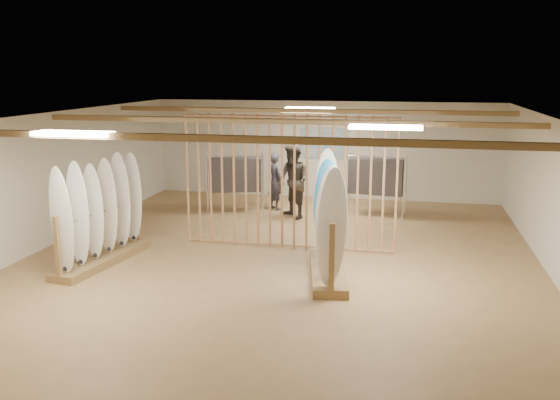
% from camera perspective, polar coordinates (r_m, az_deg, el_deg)
% --- Properties ---
extents(floor, '(12.00, 12.00, 0.00)m').
position_cam_1_polar(floor, '(11.79, 0.00, -5.71)').
color(floor, '#AA8252').
rests_on(floor, ground).
extents(ceiling, '(12.00, 12.00, 0.00)m').
position_cam_1_polar(ceiling, '(11.24, 0.00, 7.99)').
color(ceiling, gray).
rests_on(ceiling, ground).
extents(wall_back, '(12.00, 0.00, 12.00)m').
position_cam_1_polar(wall_back, '(17.26, 4.22, 4.83)').
color(wall_back, silver).
rests_on(wall_back, ground).
extents(wall_front, '(12.00, 0.00, 12.00)m').
position_cam_1_polar(wall_front, '(5.93, -12.51, -10.33)').
color(wall_front, silver).
rests_on(wall_front, ground).
extents(wall_left, '(0.00, 12.00, 12.00)m').
position_cam_1_polar(wall_left, '(13.39, -21.42, 1.80)').
color(wall_left, silver).
rests_on(wall_left, ground).
extents(wall_right, '(0.00, 12.00, 12.00)m').
position_cam_1_polar(wall_right, '(11.49, 25.18, -0.15)').
color(wall_right, silver).
rests_on(wall_right, ground).
extents(ceiling_slats, '(9.50, 6.12, 0.10)m').
position_cam_1_polar(ceiling_slats, '(11.24, 0.00, 7.59)').
color(ceiling_slats, olive).
rests_on(ceiling_slats, ground).
extents(light_panels, '(1.20, 0.35, 0.06)m').
position_cam_1_polar(light_panels, '(11.24, 0.00, 7.69)').
color(light_panels, white).
rests_on(light_panels, ground).
extents(bamboo_partition, '(4.45, 0.05, 2.78)m').
position_cam_1_polar(bamboo_partition, '(12.20, 0.79, 1.71)').
color(bamboo_partition, tan).
rests_on(bamboo_partition, ground).
extents(poster, '(1.40, 0.03, 0.90)m').
position_cam_1_polar(poster, '(17.22, 4.22, 5.49)').
color(poster, '#3476B7').
rests_on(poster, ground).
extents(rack_left, '(0.91, 2.57, 2.03)m').
position_cam_1_polar(rack_left, '(11.85, -16.84, -2.64)').
color(rack_left, olive).
rests_on(rack_left, floor).
extents(rack_right, '(0.99, 2.32, 2.14)m').
position_cam_1_polar(rack_right, '(10.63, 4.68, -3.65)').
color(rack_right, olive).
rests_on(rack_right, floor).
extents(clothing_rack_a, '(1.38, 0.75, 1.54)m').
position_cam_1_polar(clothing_rack_a, '(15.42, -4.37, 2.44)').
color(clothing_rack_a, silver).
rests_on(clothing_rack_a, floor).
extents(clothing_rack_b, '(1.46, 0.57, 1.58)m').
position_cam_1_polar(clothing_rack_b, '(15.17, 9.23, 2.23)').
color(clothing_rack_b, silver).
rests_on(clothing_rack_b, floor).
extents(shopper_a, '(0.76, 0.75, 1.74)m').
position_cam_1_polar(shopper_a, '(15.76, -0.48, 2.20)').
color(shopper_a, '#2D2B34').
rests_on(shopper_a, floor).
extents(shopper_b, '(1.29, 1.29, 2.13)m').
position_cam_1_polar(shopper_b, '(14.79, 1.26, 2.27)').
color(shopper_b, '#37312A').
rests_on(shopper_b, floor).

